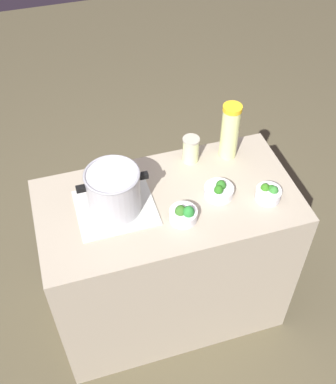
# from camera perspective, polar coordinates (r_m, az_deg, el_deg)

# --- Properties ---
(ground_plane) EXTENTS (8.00, 8.00, 0.00)m
(ground_plane) POSITION_cam_1_polar(r_m,az_deg,el_deg) (2.86, 0.00, -13.31)
(ground_plane) COLOR brown
(counter_slab) EXTENTS (1.16, 0.60, 0.91)m
(counter_slab) POSITION_cam_1_polar(r_m,az_deg,el_deg) (2.47, 0.00, -8.04)
(counter_slab) COLOR tan
(counter_slab) RESTS_ON ground_plane
(dish_cloth) EXTENTS (0.34, 0.30, 0.01)m
(dish_cloth) POSITION_cam_1_polar(r_m,az_deg,el_deg) (2.09, -6.24, -1.87)
(dish_cloth) COLOR beige
(dish_cloth) RESTS_ON counter_slab
(cooking_pot) EXTENTS (0.30, 0.23, 0.20)m
(cooking_pot) POSITION_cam_1_polar(r_m,az_deg,el_deg) (2.01, -6.49, 0.19)
(cooking_pot) COLOR #B7B7BC
(cooking_pot) RESTS_ON dish_cloth
(lemonade_pitcher) EXTENTS (0.09, 0.09, 0.29)m
(lemonade_pitcher) POSITION_cam_1_polar(r_m,az_deg,el_deg) (2.25, 7.36, 7.18)
(lemonade_pitcher) COLOR #E6F094
(lemonade_pitcher) RESTS_ON counter_slab
(mason_jar) EXTENTS (0.08, 0.08, 0.13)m
(mason_jar) POSITION_cam_1_polar(r_m,az_deg,el_deg) (2.26, 2.72, 5.07)
(mason_jar) COLOR beige
(mason_jar) RESTS_ON counter_slab
(broccoli_bowl_front) EXTENTS (0.11, 0.11, 0.07)m
(broccoli_bowl_front) POSITION_cam_1_polar(r_m,az_deg,el_deg) (2.15, 11.87, -0.11)
(broccoli_bowl_front) COLOR silver
(broccoli_bowl_front) RESTS_ON counter_slab
(broccoli_bowl_center) EXTENTS (0.12, 0.12, 0.09)m
(broccoli_bowl_center) POSITION_cam_1_polar(r_m,az_deg,el_deg) (2.02, 1.83, -2.62)
(broccoli_bowl_center) COLOR silver
(broccoli_bowl_center) RESTS_ON counter_slab
(broccoli_bowl_back) EXTENTS (0.13, 0.13, 0.07)m
(broccoli_bowl_back) POSITION_cam_1_polar(r_m,az_deg,el_deg) (2.13, 6.08, 0.18)
(broccoli_bowl_back) COLOR silver
(broccoli_bowl_back) RESTS_ON counter_slab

